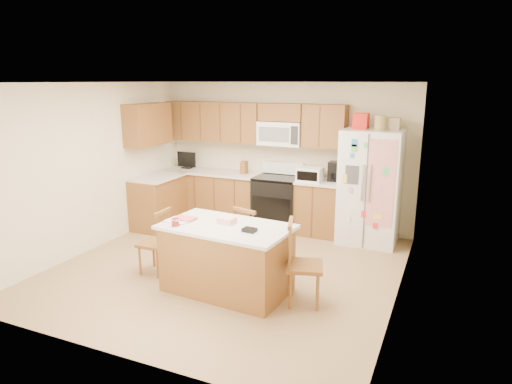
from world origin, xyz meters
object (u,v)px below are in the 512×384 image
at_px(refrigerator, 370,186).
at_px(windsor_chair_right, 303,265).
at_px(windsor_chair_back, 251,241).
at_px(windsor_chair_left, 156,243).
at_px(island, 227,258).
at_px(stove, 278,202).

bearing_deg(refrigerator, windsor_chair_right, -97.41).
bearing_deg(windsor_chair_back, refrigerator, 55.78).
distance_m(refrigerator, windsor_chair_left, 3.39).
bearing_deg(island, windsor_chair_right, 3.77).
height_order(island, windsor_chair_right, windsor_chair_right).
relative_size(stove, refrigerator, 0.55).
bearing_deg(windsor_chair_right, windsor_chair_left, 179.05).
bearing_deg(windsor_chair_left, refrigerator, 45.17).
distance_m(stove, refrigerator, 1.63).
xyz_separation_m(island, windsor_chair_left, (-1.11, 0.10, -0.01)).
bearing_deg(windsor_chair_right, island, -176.23).
bearing_deg(windsor_chair_left, island, -4.97).
relative_size(refrigerator, island, 1.27).
height_order(refrigerator, windsor_chair_right, refrigerator).
xyz_separation_m(windsor_chair_left, windsor_chair_right, (2.05, -0.03, 0.05)).
distance_m(island, windsor_chair_right, 0.95).
distance_m(windsor_chair_left, windsor_chair_right, 2.05).
distance_m(island, windsor_chair_back, 0.66).
distance_m(stove, windsor_chair_back, 1.91).
bearing_deg(windsor_chair_back, island, -92.13).
xyz_separation_m(windsor_chair_left, windsor_chair_back, (1.13, 0.57, 0.01)).
height_order(stove, island, stove).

